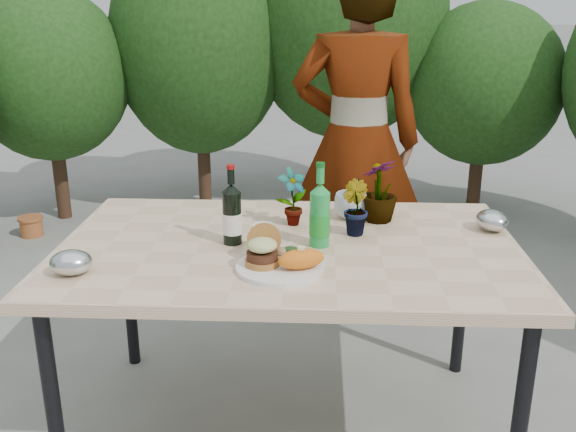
{
  "coord_description": "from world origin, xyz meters",
  "views": [
    {
      "loc": [
        0.1,
        -2.09,
        1.56
      ],
      "look_at": [
        0.0,
        -0.08,
        0.88
      ],
      "focal_mm": 40.0,
      "sensor_mm": 36.0,
      "label": 1
    }
  ],
  "objects_px": {
    "patio_table": "(289,259)",
    "wine_bottle": "(232,215)",
    "dinner_plate": "(280,267)",
    "person": "(356,142)"
  },
  "relations": [
    {
      "from": "dinner_plate",
      "to": "person",
      "type": "relative_size",
      "value": 0.16
    },
    {
      "from": "person",
      "to": "patio_table",
      "type": "bearing_deg",
      "value": 76.96
    },
    {
      "from": "patio_table",
      "to": "dinner_plate",
      "type": "relative_size",
      "value": 5.71
    },
    {
      "from": "wine_bottle",
      "to": "person",
      "type": "height_order",
      "value": "person"
    },
    {
      "from": "patio_table",
      "to": "person",
      "type": "distance_m",
      "value": 1.12
    },
    {
      "from": "dinner_plate",
      "to": "patio_table",
      "type": "bearing_deg",
      "value": 85.15
    },
    {
      "from": "patio_table",
      "to": "wine_bottle",
      "type": "bearing_deg",
      "value": -179.55
    },
    {
      "from": "patio_table",
      "to": "wine_bottle",
      "type": "relative_size",
      "value": 5.68
    },
    {
      "from": "dinner_plate",
      "to": "person",
      "type": "distance_m",
      "value": 1.34
    },
    {
      "from": "dinner_plate",
      "to": "wine_bottle",
      "type": "relative_size",
      "value": 0.99
    }
  ]
}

